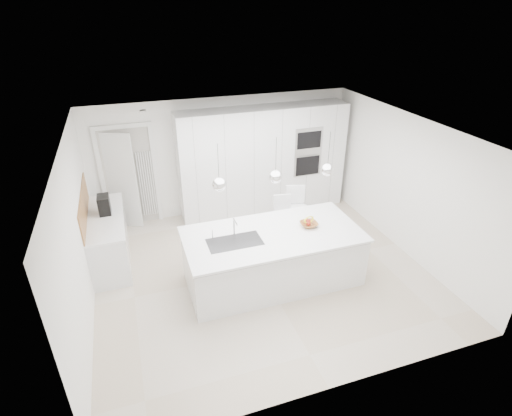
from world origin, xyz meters
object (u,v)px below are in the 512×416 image
object	(u,v)px
fruit_bowl	(309,224)
espresso_machine	(104,205)
island_base	(273,259)
bar_stool_left	(284,223)
bar_stool_right	(297,216)

from	to	relation	value
fruit_bowl	espresso_machine	world-z (taller)	espresso_machine
fruit_bowl	espresso_machine	bearing A→B (deg)	153.90
island_base	fruit_bowl	distance (m)	0.82
island_base	bar_stool_left	distance (m)	1.08
island_base	bar_stool_left	bearing A→B (deg)	58.59
fruit_bowl	bar_stool_left	size ratio (longest dim) A/B	0.27
bar_stool_left	espresso_machine	bearing A→B (deg)	176.28
espresso_machine	bar_stool_right	size ratio (longest dim) A/B	0.29
bar_stool_left	fruit_bowl	bearing A→B (deg)	-75.60
espresso_machine	bar_stool_right	xyz separation A→B (m)	(3.40, -0.61, -0.50)
island_base	espresso_machine	xyz separation A→B (m)	(-2.53, 1.62, 0.63)
island_base	bar_stool_right	world-z (taller)	bar_stool_right
island_base	bar_stool_left	size ratio (longest dim) A/B	2.71
fruit_bowl	bar_stool_right	xyz separation A→B (m)	(0.23, 0.94, -0.37)
island_base	espresso_machine	distance (m)	3.07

